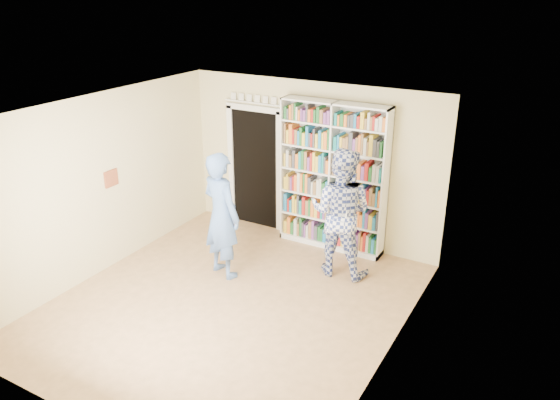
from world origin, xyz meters
The scene contains 11 objects.
floor centered at (0.00, 0.00, 0.00)m, with size 5.00×5.00×0.00m, color #926D46.
ceiling centered at (0.00, 0.00, 2.70)m, with size 5.00×5.00×0.00m, color white.
wall_back centered at (0.00, 2.50, 1.35)m, with size 4.50×4.50×0.00m, color beige.
wall_left centered at (-2.25, 0.00, 1.35)m, with size 5.00×5.00×0.00m, color beige.
wall_right centered at (2.25, 0.00, 1.35)m, with size 5.00×5.00×0.00m, color beige.
bookshelf centered at (0.46, 2.34, 1.24)m, with size 1.78×0.33×2.45m.
doorway centered at (-1.10, 2.48, 1.18)m, with size 1.10×0.08×2.43m.
wall_art centered at (-2.23, 0.20, 1.40)m, with size 0.03×0.25×0.25m, color brown.
man_blue centered at (-0.57, 0.68, 0.96)m, with size 0.70×0.46×1.93m, color #5073B2.
man_plaid centered at (0.93, 1.59, 0.99)m, with size 0.96×0.75×1.98m, color navy.
paper_sheet centered at (1.02, 1.35, 0.99)m, with size 0.21×0.01×0.29m, color white.
Camera 1 is at (3.78, -5.28, 4.19)m, focal length 35.00 mm.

